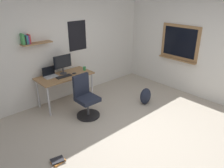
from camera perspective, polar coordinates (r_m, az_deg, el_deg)
name	(u,v)px	position (r m, az deg, el deg)	size (l,w,h in m)	color
ground_plane	(138,133)	(4.54, 6.70, -12.43)	(5.20, 5.20, 0.00)	#ADA393
wall_back	(67,47)	(5.74, -11.55, 9.39)	(5.00, 0.30, 2.60)	silver
wall_right	(206,48)	(5.95, 23.10, 8.48)	(0.22, 5.00, 2.60)	silver
desk	(65,78)	(5.42, -12.08, 1.47)	(1.32, 0.65, 0.75)	#997047
office_chair	(86,99)	(4.91, -6.83, -3.87)	(0.52, 0.52, 0.95)	black
laptop	(50,74)	(5.37, -15.76, 2.42)	(0.31, 0.21, 0.23)	#ADAFB5
monitor_primary	(63,63)	(5.40, -12.67, 5.30)	(0.46, 0.17, 0.46)	#38383D
keyboard	(64,76)	(5.29, -12.31, 1.93)	(0.37, 0.13, 0.02)	black
computer_mouse	(74,73)	(5.42, -9.78, 2.75)	(0.10, 0.06, 0.03)	#262628
coffee_mug	(84,68)	(5.63, -7.13, 4.01)	(0.08, 0.08, 0.09)	#338C4C
backpack	(145,96)	(5.52, 8.66, -3.12)	(0.32, 0.22, 0.41)	#1E2333
book_stack_on_floor	(58,161)	(3.97, -13.86, -18.71)	(0.24, 0.19, 0.05)	orange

